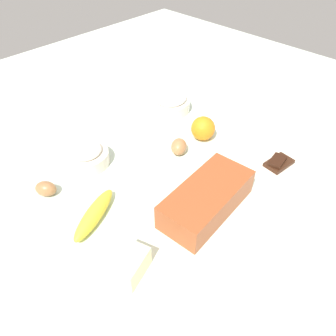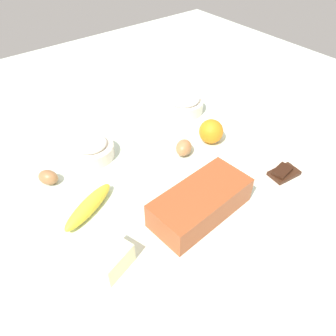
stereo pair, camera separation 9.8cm
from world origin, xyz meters
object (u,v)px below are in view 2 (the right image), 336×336
(banana, at_px, (89,206))
(chocolate_plate, at_px, (283,175))
(egg_near_butter, at_px, (48,177))
(sugar_bowl, at_px, (184,103))
(flour_bowl, at_px, (91,148))
(loaf_pan, at_px, (201,202))
(egg_beside_bowl, at_px, (184,148))
(butter_block, at_px, (112,259))
(orange_fruit, at_px, (211,131))

(banana, bearing_deg, chocolate_plate, 155.33)
(banana, distance_m, egg_near_butter, 0.18)
(sugar_bowl, bearing_deg, flour_bowl, 3.92)
(loaf_pan, distance_m, chocolate_plate, 0.30)
(flour_bowl, height_order, sugar_bowl, sugar_bowl)
(flour_bowl, height_order, egg_beside_bowl, flour_bowl)
(butter_block, relative_size, egg_near_butter, 1.46)
(loaf_pan, relative_size, flour_bowl, 2.00)
(flour_bowl, bearing_deg, sugar_bowl, -176.08)
(chocolate_plate, bearing_deg, sugar_bowl, -90.65)
(flour_bowl, relative_size, egg_near_butter, 2.35)
(flour_bowl, xyz_separation_m, egg_beside_bowl, (-0.24, 0.18, -0.01))
(flour_bowl, xyz_separation_m, egg_near_butter, (0.16, 0.03, -0.01))
(banana, bearing_deg, egg_beside_bowl, -175.19)
(butter_block, distance_m, chocolate_plate, 0.57)
(orange_fruit, bearing_deg, loaf_pan, 41.35)
(banana, bearing_deg, sugar_bowl, -156.33)
(egg_near_butter, bearing_deg, orange_fruit, 164.14)
(loaf_pan, bearing_deg, egg_near_butter, -57.52)
(egg_near_butter, height_order, egg_beside_bowl, egg_beside_bowl)
(sugar_bowl, xyz_separation_m, orange_fruit, (0.05, 0.21, 0.01))
(banana, relative_size, butter_block, 2.11)
(banana, height_order, butter_block, butter_block)
(butter_block, xyz_separation_m, egg_near_butter, (0.00, -0.36, -0.01))
(sugar_bowl, height_order, chocolate_plate, sugar_bowl)
(egg_beside_bowl, bearing_deg, chocolate_plate, 121.15)
(flour_bowl, height_order, butter_block, flour_bowl)
(loaf_pan, bearing_deg, chocolate_plate, 165.26)
(sugar_bowl, bearing_deg, egg_near_butter, 5.97)
(banana, xyz_separation_m, egg_beside_bowl, (-0.36, -0.03, 0.01))
(flour_bowl, bearing_deg, egg_near_butter, 11.12)
(flour_bowl, relative_size, butter_block, 1.61)
(banana, distance_m, egg_beside_bowl, 0.37)
(sugar_bowl, xyz_separation_m, egg_near_butter, (0.58, 0.06, -0.01))
(sugar_bowl, bearing_deg, loaf_pan, 54.77)
(egg_beside_bowl, xyz_separation_m, chocolate_plate, (-0.17, 0.27, -0.02))
(flour_bowl, distance_m, chocolate_plate, 0.61)
(flour_bowl, relative_size, egg_beside_bowl, 2.21)
(sugar_bowl, height_order, egg_beside_bowl, sugar_bowl)
(loaf_pan, xyz_separation_m, flour_bowl, (0.11, -0.40, -0.01))
(loaf_pan, height_order, flour_bowl, loaf_pan)
(egg_near_butter, relative_size, chocolate_plate, 0.48)
(egg_near_butter, bearing_deg, chocolate_plate, 143.77)
(banana, bearing_deg, flour_bowl, -120.51)
(orange_fruit, bearing_deg, banana, 3.12)
(egg_beside_bowl, bearing_deg, butter_block, 28.59)
(banana, distance_m, orange_fruit, 0.48)
(flour_bowl, height_order, egg_near_butter, flour_bowl)
(egg_near_butter, relative_size, egg_beside_bowl, 0.94)
(flour_bowl, relative_size, chocolate_plate, 1.11)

